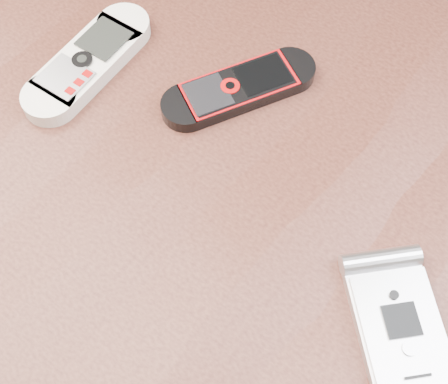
# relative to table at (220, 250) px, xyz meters

# --- Properties ---
(table) EXTENTS (1.20, 0.80, 0.75)m
(table) POSITION_rel_table_xyz_m (0.00, 0.00, 0.00)
(table) COLOR black
(table) RESTS_ON ground
(nokia_white) EXTENTS (0.05, 0.14, 0.02)m
(nokia_white) POSITION_rel_table_xyz_m (-0.16, 0.03, 0.11)
(nokia_white) COLOR white
(nokia_white) RESTS_ON table
(nokia_black_red) EXTENTS (0.10, 0.14, 0.01)m
(nokia_black_red) POSITION_rel_table_xyz_m (-0.05, 0.09, 0.11)
(nokia_black_red) COLOR black
(nokia_black_red) RESTS_ON table
(motorola_razr) EXTENTS (0.12, 0.12, 0.02)m
(motorola_razr) POSITION_rel_table_xyz_m (0.16, -0.01, 0.11)
(motorola_razr) COLOR silver
(motorola_razr) RESTS_ON table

